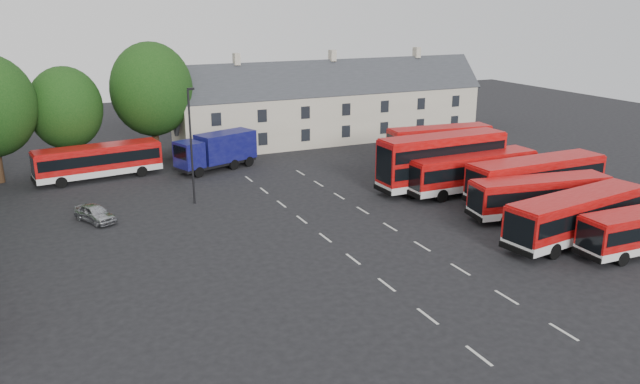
{
  "coord_description": "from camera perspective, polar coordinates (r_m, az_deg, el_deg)",
  "views": [
    {
      "loc": [
        -16.55,
        -33.12,
        14.93
      ],
      "look_at": [
        1.04,
        5.1,
        2.2
      ],
      "focal_mm": 35.0,
      "sensor_mm": 36.0,
      "label": 1
    }
  ],
  "objects": [
    {
      "name": "bus_north",
      "position": [
        58.27,
        -19.62,
        2.84
      ],
      "size": [
        10.93,
        3.8,
        3.03
      ],
      "rotation": [
        0.0,
        0.0,
        0.13
      ],
      "color": "silver",
      "rests_on": "ground"
    },
    {
      "name": "bus_dd_south",
      "position": [
        52.65,
        11.1,
        3.01
      ],
      "size": [
        11.35,
        2.87,
        4.63
      ],
      "rotation": [
        0.0,
        0.0,
        0.02
      ],
      "color": "silver",
      "rests_on": "ground"
    },
    {
      "name": "silver_car",
      "position": [
        47.18,
        -19.88,
        -1.85
      ],
      "size": [
        2.98,
        4.01,
        1.27
      ],
      "primitive_type": "imported",
      "rotation": [
        0.0,
        0.0,
        0.45
      ],
      "color": "#A7A9AF",
      "rests_on": "ground"
    },
    {
      "name": "box_truck",
      "position": [
        58.93,
        -9.39,
        3.84
      ],
      "size": [
        8.13,
        4.91,
        3.4
      ],
      "rotation": [
        0.0,
        0.0,
        0.34
      ],
      "color": "black",
      "rests_on": "ground"
    },
    {
      "name": "lane_markings",
      "position": [
        42.65,
        3.53,
        -3.68
      ],
      "size": [
        5.15,
        33.8,
        0.01
      ],
      "color": "beige",
      "rests_on": "ground"
    },
    {
      "name": "terrace_houses",
      "position": [
        70.99,
        1.11,
        7.86
      ],
      "size": [
        35.7,
        7.13,
        10.06
      ],
      "color": "beige",
      "rests_on": "ground"
    },
    {
      "name": "bus_dd_north",
      "position": [
        59.21,
        10.85,
        4.22
      ],
      "size": [
        10.04,
        3.18,
        4.05
      ],
      "rotation": [
        0.0,
        0.0,
        -0.09
      ],
      "color": "silver",
      "rests_on": "ground"
    },
    {
      "name": "bus_row_e",
      "position": [
        52.43,
        13.66,
        2.02
      ],
      "size": [
        11.51,
        2.76,
        3.25
      ],
      "rotation": [
        0.0,
        0.0,
        0.01
      ],
      "color": "silver",
      "rests_on": "ground"
    },
    {
      "name": "bus_row_b",
      "position": [
        43.61,
        22.47,
        -1.84
      ],
      "size": [
        11.58,
        4.14,
        3.2
      ],
      "rotation": [
        0.0,
        0.0,
        0.14
      ],
      "color": "silver",
      "rests_on": "ground"
    },
    {
      "name": "bus_row_c",
      "position": [
        47.72,
        19.49,
        -0.15
      ],
      "size": [
        10.72,
        3.97,
        2.96
      ],
      "rotation": [
        0.0,
        0.0,
        -0.16
      ],
      "color": "silver",
      "rests_on": "ground"
    },
    {
      "name": "ground",
      "position": [
        39.92,
        1.71,
        -5.14
      ],
      "size": [
        140.0,
        140.0,
        0.0
      ],
      "primitive_type": "plane",
      "color": "black",
      "rests_on": "ground"
    },
    {
      "name": "lamppost",
      "position": [
        48.4,
        -11.69,
        4.37
      ],
      "size": [
        0.61,
        0.42,
        8.95
      ],
      "rotation": [
        0.0,
        0.0,
        0.41
      ],
      "color": "black",
      "rests_on": "ground"
    },
    {
      "name": "bus_row_d",
      "position": [
        51.68,
        19.16,
        1.43
      ],
      "size": [
        11.97,
        2.93,
        3.37
      ],
      "rotation": [
        0.0,
        0.0,
        0.01
      ],
      "color": "silver",
      "rests_on": "ground"
    }
  ]
}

